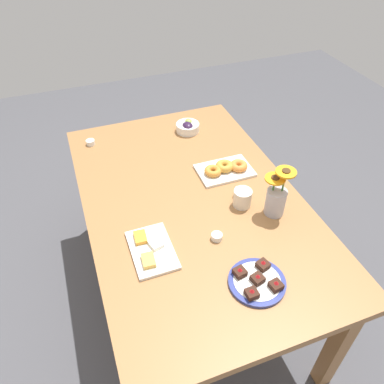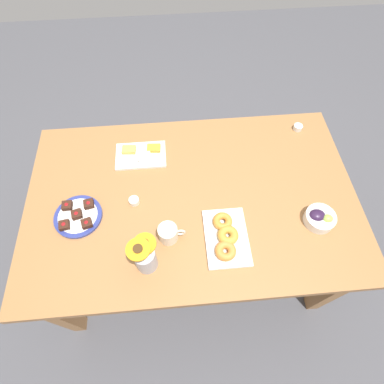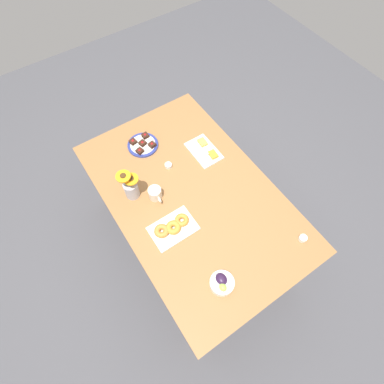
{
  "view_description": "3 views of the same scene",
  "coord_description": "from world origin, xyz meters",
  "px_view_note": "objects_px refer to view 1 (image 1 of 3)",
  "views": [
    {
      "loc": [
        -1.24,
        0.46,
        1.95
      ],
      "look_at": [
        0.0,
        0.0,
        0.78
      ],
      "focal_mm": 35.0,
      "sensor_mm": 36.0,
      "label": 1
    },
    {
      "loc": [
        -0.06,
        -0.73,
        1.99
      ],
      "look_at": [
        0.0,
        0.0,
        0.78
      ],
      "focal_mm": 28.0,
      "sensor_mm": 36.0,
      "label": 2
    },
    {
      "loc": [
        0.79,
        -0.53,
        2.45
      ],
      "look_at": [
        0.0,
        0.0,
        0.78
      ],
      "focal_mm": 28.0,
      "sensor_mm": 36.0,
      "label": 3
    }
  ],
  "objects_px": {
    "grape_bowl": "(188,127)",
    "dining_table": "(192,211)",
    "cheese_platter": "(151,249)",
    "jam_cup_honey": "(217,236)",
    "croissant_platter": "(225,169)",
    "coffee_mug": "(242,198)",
    "jam_cup_berry": "(90,142)",
    "dessert_plate": "(257,281)",
    "flower_vase": "(276,199)"
  },
  "relations": [
    {
      "from": "grape_bowl",
      "to": "dining_table",
      "type": "bearing_deg",
      "value": 162.23
    },
    {
      "from": "cheese_platter",
      "to": "jam_cup_honey",
      "type": "height_order",
      "value": "cheese_platter"
    },
    {
      "from": "croissant_platter",
      "to": "jam_cup_honey",
      "type": "distance_m",
      "value": 0.46
    },
    {
      "from": "dining_table",
      "to": "grape_bowl",
      "type": "xyz_separation_m",
      "value": [
        0.57,
        -0.18,
        0.12
      ]
    },
    {
      "from": "coffee_mug",
      "to": "jam_cup_berry",
      "type": "bearing_deg",
      "value": 38.17
    },
    {
      "from": "dining_table",
      "to": "coffee_mug",
      "type": "relative_size",
      "value": 13.37
    },
    {
      "from": "dessert_plate",
      "to": "flower_vase",
      "type": "relative_size",
      "value": 0.91
    },
    {
      "from": "coffee_mug",
      "to": "jam_cup_berry",
      "type": "relative_size",
      "value": 2.49
    },
    {
      "from": "jam_cup_honey",
      "to": "jam_cup_berry",
      "type": "height_order",
      "value": "same"
    },
    {
      "from": "croissant_platter",
      "to": "flower_vase",
      "type": "relative_size",
      "value": 1.15
    },
    {
      "from": "cheese_platter",
      "to": "jam_cup_honey",
      "type": "xyz_separation_m",
      "value": [
        -0.03,
        -0.28,
        0.0
      ]
    },
    {
      "from": "dining_table",
      "to": "cheese_platter",
      "type": "xyz_separation_m",
      "value": [
        -0.24,
        0.27,
        0.1
      ]
    },
    {
      "from": "coffee_mug",
      "to": "croissant_platter",
      "type": "height_order",
      "value": "coffee_mug"
    },
    {
      "from": "dining_table",
      "to": "dessert_plate",
      "type": "distance_m",
      "value": 0.55
    },
    {
      "from": "grape_bowl",
      "to": "croissant_platter",
      "type": "xyz_separation_m",
      "value": [
        -0.44,
        -0.05,
        -0.01
      ]
    },
    {
      "from": "dining_table",
      "to": "croissant_platter",
      "type": "distance_m",
      "value": 0.29
    },
    {
      "from": "croissant_platter",
      "to": "jam_cup_honey",
      "type": "xyz_separation_m",
      "value": [
        -0.41,
        0.22,
        -0.01
      ]
    },
    {
      "from": "dining_table",
      "to": "dessert_plate",
      "type": "height_order",
      "value": "dessert_plate"
    },
    {
      "from": "grape_bowl",
      "to": "dessert_plate",
      "type": "xyz_separation_m",
      "value": [
        -1.1,
        0.12,
        -0.02
      ]
    },
    {
      "from": "coffee_mug",
      "to": "jam_cup_honey",
      "type": "height_order",
      "value": "coffee_mug"
    },
    {
      "from": "jam_cup_berry",
      "to": "flower_vase",
      "type": "height_order",
      "value": "flower_vase"
    },
    {
      "from": "grape_bowl",
      "to": "croissant_platter",
      "type": "distance_m",
      "value": 0.44
    },
    {
      "from": "cheese_platter",
      "to": "dessert_plate",
      "type": "xyz_separation_m",
      "value": [
        -0.29,
        -0.34,
        0.0
      ]
    },
    {
      "from": "croissant_platter",
      "to": "flower_vase",
      "type": "distance_m",
      "value": 0.36
    },
    {
      "from": "dessert_plate",
      "to": "flower_vase",
      "type": "height_order",
      "value": "flower_vase"
    },
    {
      "from": "cheese_platter",
      "to": "croissant_platter",
      "type": "height_order",
      "value": "croissant_platter"
    },
    {
      "from": "jam_cup_berry",
      "to": "flower_vase",
      "type": "bearing_deg",
      "value": -140.22
    },
    {
      "from": "grape_bowl",
      "to": "jam_cup_berry",
      "type": "distance_m",
      "value": 0.57
    },
    {
      "from": "coffee_mug",
      "to": "dessert_plate",
      "type": "bearing_deg",
      "value": 161.76
    },
    {
      "from": "jam_cup_berry",
      "to": "dining_table",
      "type": "bearing_deg",
      "value": -148.48
    },
    {
      "from": "jam_cup_honey",
      "to": "flower_vase",
      "type": "distance_m",
      "value": 0.32
    },
    {
      "from": "coffee_mug",
      "to": "croissant_platter",
      "type": "distance_m",
      "value": 0.25
    },
    {
      "from": "grape_bowl",
      "to": "croissant_platter",
      "type": "relative_size",
      "value": 0.49
    },
    {
      "from": "grape_bowl",
      "to": "cheese_platter",
      "type": "height_order",
      "value": "grape_bowl"
    },
    {
      "from": "jam_cup_berry",
      "to": "flower_vase",
      "type": "xyz_separation_m",
      "value": [
        -0.84,
        -0.7,
        0.07
      ]
    },
    {
      "from": "grape_bowl",
      "to": "dessert_plate",
      "type": "distance_m",
      "value": 1.11
    },
    {
      "from": "cheese_platter",
      "to": "jam_cup_berry",
      "type": "height_order",
      "value": "cheese_platter"
    },
    {
      "from": "jam_cup_berry",
      "to": "jam_cup_honey",
      "type": "bearing_deg",
      "value": -156.44
    },
    {
      "from": "jam_cup_honey",
      "to": "dessert_plate",
      "type": "relative_size",
      "value": 0.22
    },
    {
      "from": "grape_bowl",
      "to": "dessert_plate",
      "type": "height_order",
      "value": "grape_bowl"
    },
    {
      "from": "dining_table",
      "to": "jam_cup_honey",
      "type": "height_order",
      "value": "jam_cup_honey"
    },
    {
      "from": "coffee_mug",
      "to": "dessert_plate",
      "type": "relative_size",
      "value": 0.54
    },
    {
      "from": "coffee_mug",
      "to": "jam_cup_berry",
      "type": "distance_m",
      "value": 0.95
    },
    {
      "from": "croissant_platter",
      "to": "jam_cup_honey",
      "type": "height_order",
      "value": "croissant_platter"
    },
    {
      "from": "grape_bowl",
      "to": "jam_cup_berry",
      "type": "relative_size",
      "value": 2.85
    },
    {
      "from": "grape_bowl",
      "to": "jam_cup_honey",
      "type": "bearing_deg",
      "value": 168.52
    },
    {
      "from": "dessert_plate",
      "to": "flower_vase",
      "type": "distance_m",
      "value": 0.41
    },
    {
      "from": "grape_bowl",
      "to": "flower_vase",
      "type": "height_order",
      "value": "flower_vase"
    },
    {
      "from": "dining_table",
      "to": "croissant_platter",
      "type": "xyz_separation_m",
      "value": [
        0.13,
        -0.23,
        0.11
      ]
    },
    {
      "from": "flower_vase",
      "to": "croissant_platter",
      "type": "bearing_deg",
      "value": 14.0
    }
  ]
}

